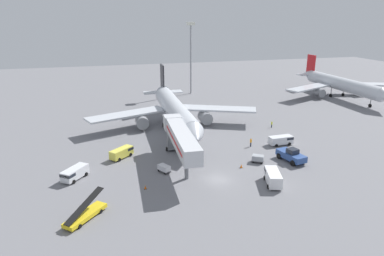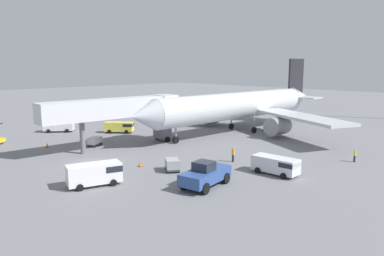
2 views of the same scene
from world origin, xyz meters
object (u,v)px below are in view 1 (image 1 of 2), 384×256
at_px(service_van_far_right, 281,140).
at_px(ground_crew_worker_foreground, 251,142).
at_px(apron_light_mast, 191,44).
at_px(baggage_cart_near_left, 164,168).
at_px(service_van_mid_right, 273,177).
at_px(airplane_at_gate, 174,109).
at_px(pushback_tug, 291,155).
at_px(baggage_cart_mid_center, 258,158).
at_px(service_van_mid_left, 122,152).
at_px(jet_bridge, 180,137).
at_px(ground_crew_worker_midground, 272,124).
at_px(airplane_background, 339,84).
at_px(belt_loader_truck, 85,214).
at_px(safety_cone_alpha, 145,187).
at_px(service_van_far_center, 74,173).
at_px(safety_cone_bravo, 241,166).

bearing_deg(service_van_far_right, ground_crew_worker_foreground, 174.01).
bearing_deg(apron_light_mast, baggage_cart_near_left, -109.35).
height_order(service_van_mid_right, apron_light_mast, apron_light_mast).
xyz_separation_m(airplane_at_gate, ground_crew_worker_foreground, (12.70, -17.40, -3.66)).
bearing_deg(pushback_tug, service_van_far_right, 72.80).
bearing_deg(baggage_cart_mid_center, service_van_mid_right, -100.00).
bearing_deg(service_van_mid_left, apron_light_mast, 61.97).
height_order(service_van_far_right, apron_light_mast, apron_light_mast).
height_order(service_van_mid_left, service_van_mid_right, service_van_mid_right).
distance_m(jet_bridge, ground_crew_worker_midground, 31.95).
xyz_separation_m(service_van_far_right, airplane_background, (41.86, 36.44, 3.40)).
distance_m(belt_loader_truck, safety_cone_alpha, 11.22).
bearing_deg(service_van_mid_left, ground_crew_worker_foreground, -2.35).
bearing_deg(ground_crew_worker_midground, service_van_mid_right, -117.41).
xyz_separation_m(baggage_cart_near_left, airplane_background, (68.84, 43.43, 3.77)).
height_order(service_van_far_center, ground_crew_worker_foreground, service_van_far_center).
distance_m(airplane_at_gate, baggage_cart_mid_center, 27.82).
relative_size(service_van_far_right, safety_cone_alpha, 7.96).
xyz_separation_m(airplane_at_gate, baggage_cart_mid_center, (10.47, -25.49, -3.88)).
height_order(baggage_cart_mid_center, ground_crew_worker_midground, ground_crew_worker_midground).
relative_size(safety_cone_alpha, safety_cone_bravo, 0.93).
relative_size(service_van_far_right, airplane_background, 0.12).
xyz_separation_m(jet_bridge, ground_crew_worker_midground, (27.27, 15.99, -4.62)).
xyz_separation_m(service_van_mid_right, apron_light_mast, (5.49, 71.59, 15.81)).
distance_m(service_van_mid_left, service_van_mid_right, 29.24).
xyz_separation_m(service_van_far_center, airplane_background, (84.06, 42.12, 3.39)).
bearing_deg(service_van_mid_right, baggage_cart_mid_center, 80.00).
height_order(pushback_tug, safety_cone_alpha, pushback_tug).
height_order(airplane_at_gate, belt_loader_truck, airplane_at_gate).
bearing_deg(baggage_cart_near_left, airplane_background, 32.25).
distance_m(safety_cone_bravo, apron_light_mast, 66.95).
height_order(belt_loader_truck, airplane_background, airplane_background).
bearing_deg(baggage_cart_near_left, ground_crew_worker_midground, 31.02).
distance_m(service_van_far_center, safety_cone_alpha, 13.00).
distance_m(safety_cone_bravo, airplane_background, 71.32).
relative_size(belt_loader_truck, ground_crew_worker_foreground, 3.39).
bearing_deg(ground_crew_worker_foreground, service_van_mid_left, 177.65).
bearing_deg(safety_cone_alpha, baggage_cart_mid_center, 12.82).
xyz_separation_m(jet_bridge, safety_cone_alpha, (-7.65, -7.95, -5.17)).
distance_m(safety_cone_alpha, safety_cone_bravo, 18.42).
height_order(service_van_mid_left, airplane_background, airplane_background).
bearing_deg(ground_crew_worker_midground, jet_bridge, -149.61).
relative_size(airplane_at_gate, service_van_mid_left, 9.30).
bearing_deg(ground_crew_worker_foreground, safety_cone_alpha, -151.67).
xyz_separation_m(service_van_far_center, baggage_cart_near_left, (15.22, -1.30, -0.39)).
bearing_deg(baggage_cart_near_left, service_van_mid_right, -29.18).
height_order(service_van_mid_left, apron_light_mast, apron_light_mast).
relative_size(airplane_at_gate, belt_loader_truck, 7.21).
height_order(service_van_far_right, baggage_cart_near_left, service_van_far_right).
distance_m(jet_bridge, service_van_far_right, 24.28).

